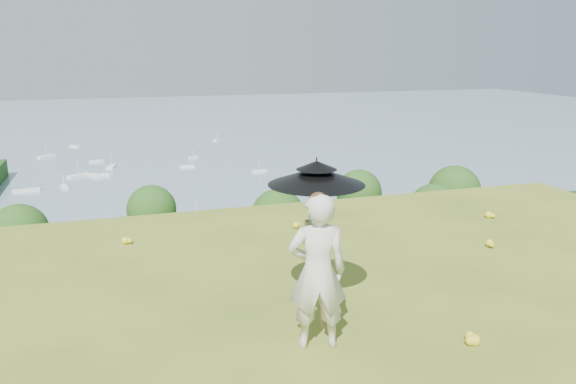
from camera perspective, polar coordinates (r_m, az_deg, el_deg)
name	(u,v)px	position (r m, az deg, el deg)	size (l,w,h in m)	color
shoreline_tier	(151,319)	(88.40, -13.76, -12.46)	(170.00, 28.00, 8.00)	gray
bay_water	(123,140)	(247.00, -16.37, 5.08)	(700.00, 700.00, 0.00)	#718AA1
slope_trees	(171,302)	(43.30, -11.79, -10.90)	(110.00, 50.00, 6.00)	#1C4615
harbor_town	(148,279)	(85.71, -14.01, -8.57)	(110.00, 22.00, 5.00)	silver
moored_boats	(84,183)	(169.49, -19.98, 0.88)	(140.00, 140.00, 0.70)	white
wildflowers	(443,369)	(6.22, 15.51, -16.90)	(10.00, 10.50, 0.12)	yellow
painter	(317,272)	(6.15, 2.99, -8.12)	(0.65, 0.42, 1.77)	beige
field_easel	(316,267)	(6.78, 2.85, -7.59)	(0.53, 0.53, 1.40)	#9F6642
sun_umbrella	(316,194)	(6.53, 2.89, -0.23)	(1.13, 1.13, 0.88)	black
painter_cap	(318,198)	(5.88, 3.10, -0.58)	(0.21, 0.25, 0.10)	#CF7371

